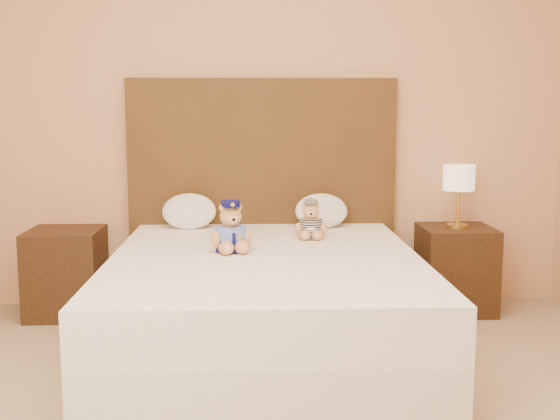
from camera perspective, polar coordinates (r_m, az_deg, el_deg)
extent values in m
cube|color=tan|center=(4.64, -1.49, 8.81)|extent=(4.00, 0.04, 2.70)
cube|color=white|center=(3.77, -1.19, -9.62)|extent=(1.60, 2.00, 0.30)
cube|color=white|center=(3.70, -1.20, -5.56)|extent=(1.60, 2.00, 0.25)
cube|color=#493115|center=(4.63, -1.46, 1.37)|extent=(1.75, 0.08, 1.50)
cube|color=#362211|center=(4.66, -17.00, -4.89)|extent=(0.45, 0.45, 0.55)
cube|color=#362211|center=(4.70, 14.08, -4.67)|extent=(0.45, 0.45, 0.55)
cylinder|color=gold|center=(4.64, 14.21, -1.24)|extent=(0.14, 0.14, 0.02)
cylinder|color=gold|center=(4.62, 14.27, 0.35)|extent=(0.02, 0.02, 0.26)
cylinder|color=beige|center=(4.60, 14.35, 2.57)|extent=(0.20, 0.20, 0.16)
ellipsoid|color=white|center=(4.48, -7.40, 0.04)|extent=(0.34, 0.22, 0.24)
ellipsoid|color=white|center=(4.49, 3.38, 0.07)|extent=(0.33, 0.22, 0.24)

